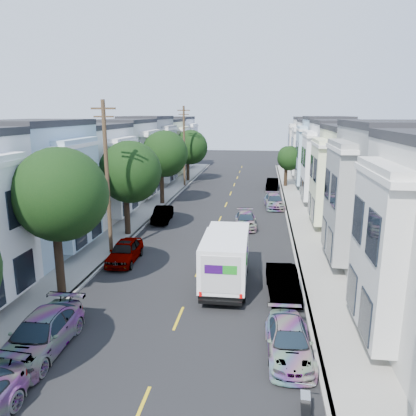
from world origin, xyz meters
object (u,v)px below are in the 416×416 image
parked_right_c (274,201)px  parked_right_d (272,184)px  motorcycle (305,411)px  tree_far_r (289,159)px  parked_left_c (125,252)px  tree_e (190,147)px  utility_pole_far (184,146)px  tree_b (59,195)px  lead_sedan (245,220)px  fedex_truck (226,256)px  parked_left_b (41,335)px  utility_pole_near (107,179)px  parked_right_a (289,342)px  tree_c (129,172)px  tree_d (164,154)px  parked_left_d (162,215)px  parked_right_b (283,283)px

parked_right_c → parked_right_d: 10.29m
parked_right_c → motorcycle: (0.29, -29.28, -0.20)m
tree_far_r → parked_left_c: 31.12m
tree_far_r → parked_left_c: (-11.79, -28.65, -2.95)m
tree_e → utility_pole_far: utility_pole_far is taller
tree_b → lead_sedan: (8.68, 14.17, -4.77)m
fedex_truck → parked_left_b: fedex_truck is taller
utility_pole_near → parked_right_d: 28.35m
parked_right_c → parked_right_d: (0.00, 10.29, -0.01)m
fedex_truck → lead_sedan: (0.57, 11.69, -1.04)m
lead_sedan → motorcycle: (2.81, -21.74, -0.15)m
utility_pole_near → parked_right_c: 19.53m
parked_right_a → parked_right_c: size_ratio=0.95×
fedex_truck → tree_far_r: bearing=80.1°
utility_pole_near → motorcycle: (11.49, -13.92, -4.69)m
parked_left_c → tree_e: bearing=90.3°
lead_sedan → parked_right_a: 18.31m
tree_c → parked_right_c: 16.30m
tree_d → parked_left_d: (1.40, -6.71, -4.60)m
utility_pole_far → parked_left_c: size_ratio=2.31×
parked_right_a → tree_far_r: bearing=84.3°
parked_left_d → parked_right_a: bearing=-66.4°
parked_left_d → parked_left_c: bearing=-93.7°
parked_left_c → parked_right_c: size_ratio=0.99×
tree_far_r → parked_left_d: (-11.79, -18.79, -3.00)m
tree_far_r → parked_left_d: size_ratio=1.34×
parked_right_b → parked_right_c: 20.18m
lead_sedan → parked_right_d: parked_right_d is taller
parked_right_c → lead_sedan: bearing=-113.3°
parked_left_b → parked_right_c: bearing=68.9°
utility_pole_near → parked_right_d: utility_pole_near is taller
tree_d → parked_right_d: 15.92m
parked_right_a → parked_right_c: parked_right_c is taller
tree_far_r → parked_right_a: size_ratio=1.27×
parked_left_b → tree_b: bearing=104.7°
parked_right_a → parked_right_d: parked_right_d is taller
utility_pole_near → parked_right_a: 15.89m
fedex_truck → parked_right_a: size_ratio=1.49×
tree_b → parked_right_b: 12.24m
utility_pole_far → lead_sedan: (8.68, -18.18, -4.54)m
parked_left_c → fedex_truck: bearing=-23.6°
utility_pole_near → parked_right_b: bearing=-23.3°
fedex_truck → parked_right_c: bearing=80.2°
utility_pole_near → parked_left_b: bearing=-83.0°
tree_far_r → parked_left_c: tree_far_r is taller
tree_d → parked_left_b: size_ratio=1.58×
parked_left_d → motorcycle: 24.69m
utility_pole_far → motorcycle: 41.81m
utility_pole_far → tree_d: bearing=-90.0°
tree_far_r → parked_right_d: tree_far_r is taller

